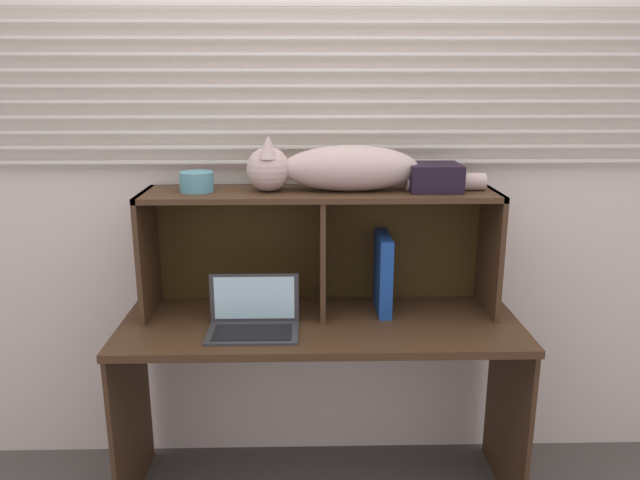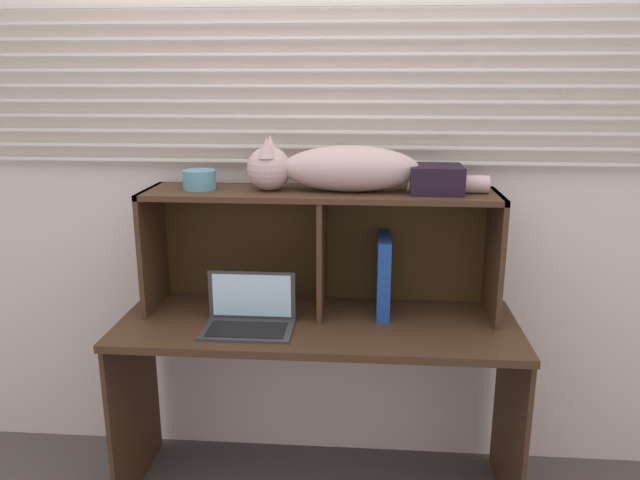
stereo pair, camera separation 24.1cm
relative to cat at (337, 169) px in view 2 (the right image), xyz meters
name	(u,v)px [view 2 (the right image)]	position (x,y,z in m)	size (l,w,h in m)	color
back_panel_with_blinds	(324,181)	(-0.07, 0.21, -0.08)	(4.40, 0.08, 2.50)	beige
desk	(318,355)	(-0.07, -0.12, -0.73)	(1.56, 0.58, 0.76)	#3F2918
hutch_shelf_unit	(321,227)	(-0.06, 0.03, -0.24)	(1.39, 0.31, 0.50)	#3F2918
cat	(337,169)	(0.00, 0.00, 0.00)	(0.93, 0.19, 0.21)	#BBA299
laptop	(249,317)	(-0.32, -0.20, -0.54)	(0.34, 0.21, 0.20)	#323232
binder_upright	(383,275)	(0.19, 0.00, -0.42)	(0.05, 0.24, 0.32)	navy
book_stack	(262,301)	(-0.30, 0.00, -0.55)	(0.17, 0.23, 0.07)	#536040
small_basket	(199,180)	(-0.54, 0.00, -0.05)	(0.13, 0.13, 0.08)	teal
storage_box	(436,179)	(0.38, 0.00, -0.04)	(0.20, 0.19, 0.10)	black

